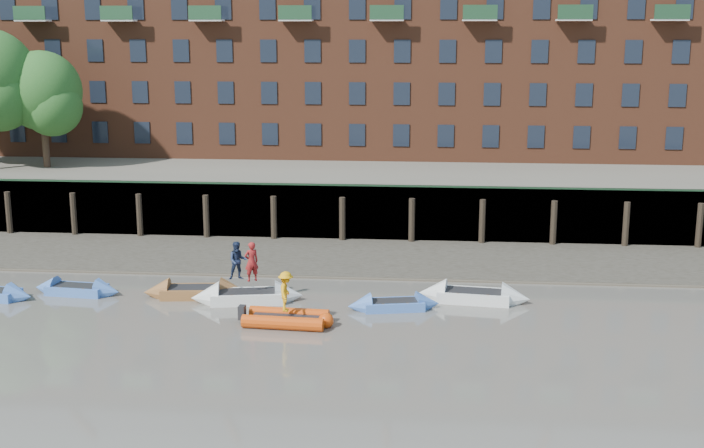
# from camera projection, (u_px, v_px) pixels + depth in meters

# --- Properties ---
(ground) EXTENTS (220.00, 220.00, 0.00)m
(ground) POSITION_uv_depth(u_px,v_px,m) (337.00, 393.00, 29.72)
(ground) COLOR #5F5A52
(ground) RESTS_ON ground
(foreshore) EXTENTS (110.00, 8.00, 0.50)m
(foreshore) POSITION_uv_depth(u_px,v_px,m) (373.00, 258.00, 47.23)
(foreshore) COLOR #3D382F
(foreshore) RESTS_ON ground
(mud_band) EXTENTS (110.00, 1.60, 0.10)m
(mud_band) POSITION_uv_depth(u_px,v_px,m) (368.00, 276.00, 43.92)
(mud_band) COLOR #4C4336
(mud_band) RESTS_ON ground
(river_wall) EXTENTS (110.00, 1.23, 3.30)m
(river_wall) POSITION_uv_depth(u_px,v_px,m) (378.00, 213.00, 51.15)
(river_wall) COLOR #2D2A26
(river_wall) RESTS_ON ground
(bank_terrace) EXTENTS (110.00, 28.00, 3.20)m
(bank_terrace) POSITION_uv_depth(u_px,v_px,m) (389.00, 175.00, 64.39)
(bank_terrace) COLOR #5E594D
(bank_terrace) RESTS_ON ground
(apartment_terrace) EXTENTS (80.60, 15.56, 20.98)m
(apartment_terrace) POSITION_uv_depth(u_px,v_px,m) (391.00, 18.00, 62.95)
(apartment_terrace) COLOR brown
(apartment_terrace) RESTS_ON bank_terrace
(rowboat_1) EXTENTS (4.27, 1.64, 1.21)m
(rowboat_1) POSITION_uv_depth(u_px,v_px,m) (77.00, 290.00, 40.83)
(rowboat_1) COLOR #416BBB
(rowboat_1) RESTS_ON ground
(rowboat_2) EXTENTS (4.83, 1.91, 1.36)m
(rowboat_2) POSITION_uv_depth(u_px,v_px,m) (195.00, 292.00, 40.38)
(rowboat_2) COLOR brown
(rowboat_2) RESTS_ON ground
(rowboat_3) EXTENTS (5.18, 2.33, 1.45)m
(rowboat_3) POSITION_uv_depth(u_px,v_px,m) (247.00, 297.00, 39.62)
(rowboat_3) COLOR silver
(rowboat_3) RESTS_ON ground
(rowboat_4) EXTENTS (4.20, 1.96, 1.17)m
(rowboat_4) POSITION_uv_depth(u_px,v_px,m) (394.00, 305.00, 38.58)
(rowboat_4) COLOR #416BBB
(rowboat_4) RESTS_ON ground
(rowboat_5) EXTENTS (5.12, 2.04, 1.45)m
(rowboat_5) POSITION_uv_depth(u_px,v_px,m) (474.00, 296.00, 39.71)
(rowboat_5) COLOR silver
(rowboat_5) RESTS_ON ground
(rib_tender) EXTENTS (3.76, 1.99, 0.64)m
(rib_tender) POSITION_uv_depth(u_px,v_px,m) (290.00, 319.00, 36.51)
(rib_tender) COLOR #C73F0A
(rib_tender) RESTS_ON ground
(person_rower_a) EXTENTS (0.79, 0.72, 1.80)m
(person_rower_a) POSITION_uv_depth(u_px,v_px,m) (251.00, 262.00, 39.30)
(person_rower_a) COLOR maroon
(person_rower_a) RESTS_ON rowboat_3
(person_rower_b) EXTENTS (1.01, 0.89, 1.74)m
(person_rower_b) POSITION_uv_depth(u_px,v_px,m) (238.00, 261.00, 39.57)
(person_rower_b) COLOR #19233F
(person_rower_b) RESTS_ON rowboat_3
(person_rib_crew) EXTENTS (0.69, 1.12, 1.68)m
(person_rib_crew) POSITION_uv_depth(u_px,v_px,m) (286.00, 291.00, 36.30)
(person_rib_crew) COLOR orange
(person_rib_crew) RESTS_ON rib_tender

